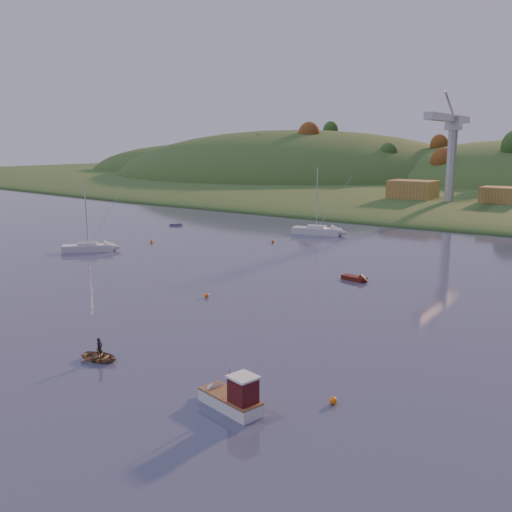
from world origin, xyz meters
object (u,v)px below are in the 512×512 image
Objects in this scene: canoe at (100,357)px; red_tender at (359,279)px; grey_dinghy at (178,225)px; fishing_boat at (227,395)px; sailboat_far at (316,230)px; sailboat_near at (88,247)px.

canoe is 35.26m from red_tender.
grey_dinghy reaches higher than canoe.
canoe is at bearing 10.89° from fishing_boat.
red_tender is (21.91, -28.67, -0.52)m from sailboat_far.
fishing_boat is at bearing -103.87° from canoe.
fishing_boat is 0.46× the size of sailboat_far.
canoe is at bearing -86.29° from red_tender.
sailboat_near is 46.82m from canoe.
canoe is (16.77, -63.56, -0.46)m from sailboat_far.
grey_dinghy is (-45.18, 57.29, -0.11)m from canoe.
grey_dinghy is at bearing -31.78° from fishing_boat.
fishing_boat is 81.82m from grey_dinghy.
red_tender is (-7.58, 35.39, -0.49)m from fishing_boat.
sailboat_far is at bearing -28.34° from grey_dinghy.
red_tender is 1.41× the size of grey_dinghy.
sailboat_far reaches higher than sailboat_near.
fishing_boat is at bearing -78.77° from sailboat_far.
sailboat_far is 4.51× the size of grey_dinghy.
canoe is at bearing -88.71° from sailboat_far.
sailboat_near reaches higher than fishing_boat.
red_tender is at bearing -64.77° from grey_dinghy.
sailboat_far is 29.10m from grey_dinghy.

